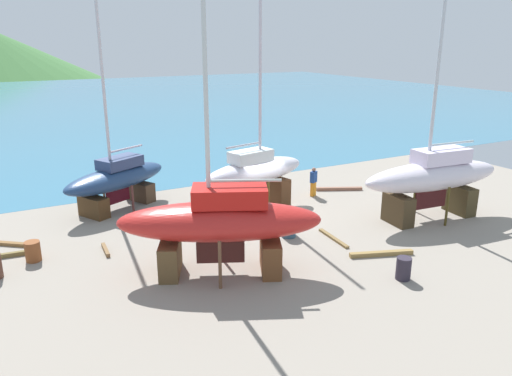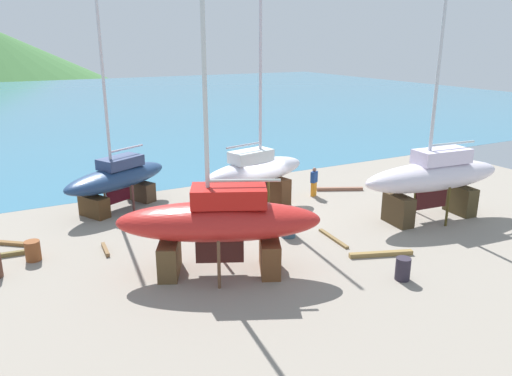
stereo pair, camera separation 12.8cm
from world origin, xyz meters
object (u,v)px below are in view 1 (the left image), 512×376
object	(u,v)px
barrel_tipped_center	(33,251)
barrel_ochre	(288,228)
barrel_by_slipway	(404,268)
barrel_tipped_left	(426,184)
sailboat_far_slipway	(221,222)
sailboat_large_starboard	(433,177)
sailboat_mid_port	(117,179)
worker	(313,181)
sailboat_small_center	(255,173)

from	to	relation	value
barrel_tipped_center	barrel_ochre	world-z (taller)	barrel_tipped_center
barrel_tipped_center	barrel_by_slipway	bearing A→B (deg)	-34.52
barrel_tipped_left	barrel_ochre	world-z (taller)	barrel_ochre
barrel_ochre	barrel_tipped_center	bearing A→B (deg)	165.38
sailboat_far_slipway	sailboat_large_starboard	world-z (taller)	sailboat_large_starboard
sailboat_mid_port	worker	distance (m)	10.52
barrel_tipped_left	sailboat_small_center	bearing A→B (deg)	171.20
sailboat_far_slipway	barrel_ochre	xyz separation A→B (m)	(4.05, 1.77, -1.61)
sailboat_small_center	sailboat_mid_port	xyz separation A→B (m)	(-6.13, 3.49, -0.34)
sailboat_large_starboard	barrel_tipped_center	size ratio (longest dim) A/B	15.51
sailboat_large_starboard	sailboat_mid_port	bearing A→B (deg)	-28.65
sailboat_small_center	barrel_ochre	bearing A→B (deg)	-108.78
sailboat_small_center	worker	xyz separation A→B (m)	(3.90, 0.43, -1.08)
worker	barrel_tipped_left	xyz separation A→B (m)	(6.57, -2.05, -0.54)
sailboat_mid_port	sailboat_large_starboard	bearing A→B (deg)	118.56
worker	barrel_tipped_left	world-z (taller)	worker
sailboat_mid_port	sailboat_large_starboard	distance (m)	15.66
barrel_by_slipway	barrel_tipped_center	bearing A→B (deg)	145.48
sailboat_large_starboard	barrel_ochre	distance (m)	7.64
sailboat_small_center	barrel_tipped_left	world-z (taller)	sailboat_small_center
sailboat_far_slipway	barrel_tipped_center	world-z (taller)	sailboat_far_slipway
sailboat_mid_port	worker	xyz separation A→B (m)	(10.04, -3.07, -0.74)
barrel_ochre	sailboat_mid_port	bearing A→B (deg)	127.37
barrel_by_slipway	barrel_ochre	world-z (taller)	barrel_by_slipway
sailboat_far_slipway	barrel_by_slipway	xyz separation A→B (m)	(5.59, -3.63, -1.59)
sailboat_mid_port	barrel_ochre	xyz separation A→B (m)	(5.68, -7.44, -1.18)
sailboat_large_starboard	barrel_tipped_center	distance (m)	18.02
sailboat_large_starboard	worker	distance (m)	6.49
sailboat_far_slipway	sailboat_large_starboard	bearing A→B (deg)	-152.21
barrel_tipped_left	barrel_by_slipway	xyz separation A→B (m)	(-9.37, -7.73, 0.12)
barrel_by_slipway	worker	bearing A→B (deg)	73.98
worker	barrel_tipped_center	distance (m)	14.63
barrel_tipped_center	barrel_ochre	bearing A→B (deg)	-14.62
worker	barrel_by_slipway	size ratio (longest dim) A/B	1.94
barrel_tipped_left	sailboat_mid_port	bearing A→B (deg)	162.88
barrel_by_slipway	barrel_ochre	size ratio (longest dim) A/B	1.04
sailboat_small_center	sailboat_mid_port	bearing A→B (deg)	138.02
sailboat_large_starboard	barrel_tipped_left	world-z (taller)	sailboat_large_starboard
worker	barrel_ochre	xyz separation A→B (m)	(-4.35, -4.38, -0.44)
sailboat_large_starboard	barrel_tipped_center	bearing A→B (deg)	-7.50
barrel_tipped_center	sailboat_small_center	bearing A→B (deg)	6.97
sailboat_far_slipway	worker	size ratio (longest dim) A/B	7.66
barrel_tipped_left	barrel_by_slipway	size ratio (longest dim) A/B	1.00
sailboat_mid_port	barrel_ochre	bearing A→B (deg)	99.61
sailboat_mid_port	barrel_tipped_left	size ratio (longest dim) A/B	12.79
worker	barrel_tipped_center	world-z (taller)	worker
sailboat_far_slipway	barrel_tipped_center	xyz separation A→B (m)	(-6.12, 4.42, -1.61)
sailboat_small_center	barrel_tipped_left	xyz separation A→B (m)	(10.47, -1.62, -1.62)
sailboat_far_slipway	sailboat_large_starboard	distance (m)	11.40
barrel_tipped_center	barrel_by_slipway	size ratio (longest dim) A/B	0.96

